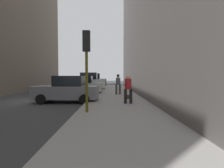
{
  "coord_description": "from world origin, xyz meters",
  "views": [
    {
      "loc": [
        5.54,
        -12.33,
        1.74
      ],
      "look_at": [
        5.73,
        5.53,
        0.98
      ],
      "focal_mm": 28.0,
      "sensor_mm": 36.0,
      "label": 1
    }
  ],
  "objects": [
    {
      "name": "parked_gray_coupe",
      "position": [
        2.65,
        -0.54,
        0.85
      ],
      "size": [
        4.26,
        2.18,
        1.79
      ],
      "color": "slate",
      "rests_on": "ground_plane"
    },
    {
      "name": "sidewalk",
      "position": [
        6.0,
        0.0,
        0.07
      ],
      "size": [
        4.0,
        40.0,
        0.15
      ],
      "primitive_type": "cube",
      "color": "gray",
      "rests_on": "ground_plane"
    },
    {
      "name": "parked_silver_sedan",
      "position": [
        2.65,
        4.84,
        0.85
      ],
      "size": [
        4.22,
        2.09,
        1.79
      ],
      "color": "#B7BABF",
      "rests_on": "ground_plane"
    },
    {
      "name": "fire_hydrant",
      "position": [
        4.45,
        5.21,
        0.5
      ],
      "size": [
        0.42,
        0.22,
        0.7
      ],
      "color": "red",
      "rests_on": "sidewalk"
    },
    {
      "name": "pedestrian_in_red_jacket",
      "position": [
        6.61,
        -2.05,
        1.1
      ],
      "size": [
        0.53,
        0.47,
        1.71
      ],
      "color": "black",
      "rests_on": "sidewalk"
    },
    {
      "name": "pedestrian_with_beanie",
      "position": [
        6.25,
        3.14,
        1.14
      ],
      "size": [
        0.52,
        0.45,
        1.78
      ],
      "color": "#333338",
      "rests_on": "sidewalk"
    },
    {
      "name": "ground_plane",
      "position": [
        0.0,
        0.0,
        0.0
      ],
      "size": [
        120.0,
        120.0,
        0.0
      ],
      "primitive_type": "plane",
      "color": "#38383A"
    },
    {
      "name": "parked_white_van",
      "position": [
        2.65,
        10.34,
        1.03
      ],
      "size": [
        4.61,
        2.08,
        2.25
      ],
      "color": "silver",
      "rests_on": "ground_plane"
    },
    {
      "name": "parked_black_suv",
      "position": [
        2.65,
        16.19,
        1.03
      ],
      "size": [
        4.65,
        2.16,
        2.25
      ],
      "color": "black",
      "rests_on": "ground_plane"
    },
    {
      "name": "duffel_bag",
      "position": [
        6.78,
        0.17,
        0.29
      ],
      "size": [
        0.32,
        0.44,
        0.28
      ],
      "color": "#472D19",
      "rests_on": "sidewalk"
    },
    {
      "name": "traffic_light",
      "position": [
        4.5,
        -4.57,
        2.76
      ],
      "size": [
        0.32,
        0.32,
        3.6
      ],
      "color": "#514C0F",
      "rests_on": "sidewalk"
    }
  ]
}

